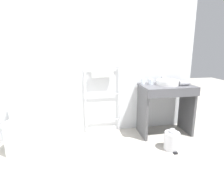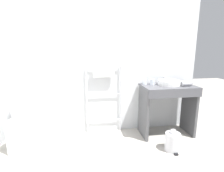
{
  "view_description": "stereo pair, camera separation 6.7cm",
  "coord_description": "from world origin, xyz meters",
  "views": [
    {
      "loc": [
        -0.31,
        -1.39,
        1.41
      ],
      "look_at": [
        0.08,
        0.73,
        0.94
      ],
      "focal_mm": 28.0,
      "sensor_mm": 36.0,
      "label": 1
    },
    {
      "loc": [
        -0.24,
        -1.4,
        1.41
      ],
      "look_at": [
        0.08,
        0.73,
        0.94
      ],
      "focal_mm": 28.0,
      "sensor_mm": 36.0,
      "label": 2
    }
  ],
  "objects": [
    {
      "name": "trash_bin",
      "position": [
        0.93,
        0.66,
        0.14
      ],
      "size": [
        0.21,
        0.24,
        0.32
      ],
      "color": "silver",
      "rests_on": "ground_plane"
    },
    {
      "name": "cup_near_edge",
      "position": [
        0.81,
        1.22,
        0.88
      ],
      "size": [
        0.07,
        0.07,
        0.09
      ],
      "color": "silver",
      "rests_on": "vanity_counter"
    },
    {
      "name": "cup_near_wall",
      "position": [
        0.7,
        1.28,
        0.88
      ],
      "size": [
        0.07,
        0.07,
        0.09
      ],
      "color": "silver",
      "rests_on": "vanity_counter"
    },
    {
      "name": "towel_radiator",
      "position": [
        0.04,
        1.36,
        0.82
      ],
      "size": [
        0.59,
        0.06,
        1.16
      ],
      "color": "silver",
      "rests_on": "ground_plane"
    },
    {
      "name": "hair_dryer",
      "position": [
        1.3,
        1.07,
        0.87
      ],
      "size": [
        0.2,
        0.17,
        0.08
      ],
      "color": "#B7B7BC",
      "rests_on": "vanity_counter"
    },
    {
      "name": "faucet",
      "position": [
        1.06,
        1.34,
        0.91
      ],
      "size": [
        0.02,
        0.1,
        0.12
      ],
      "color": "silver",
      "rests_on": "vanity_counter"
    },
    {
      "name": "toilet",
      "position": [
        -1.14,
        1.04,
        0.3
      ],
      "size": [
        0.41,
        0.54,
        0.79
      ],
      "color": "white",
      "rests_on": "ground_plane"
    },
    {
      "name": "vanity_counter",
      "position": [
        1.05,
        1.12,
        0.55
      ],
      "size": [
        0.83,
        0.51,
        0.83
      ],
      "color": "#4C4C51",
      "rests_on": "ground_plane"
    },
    {
      "name": "sink_basin",
      "position": [
        1.06,
        1.16,
        0.87
      ],
      "size": [
        0.35,
        0.35,
        0.08
      ],
      "color": "white",
      "rests_on": "vanity_counter"
    },
    {
      "name": "wall_back",
      "position": [
        0.0,
        1.47,
        1.24
      ],
      "size": [
        3.28,
        0.12,
        2.48
      ],
      "primitive_type": "cube",
      "color": "silver",
      "rests_on": "ground_plane"
    }
  ]
}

